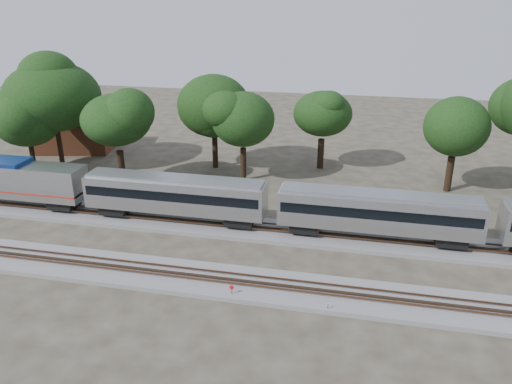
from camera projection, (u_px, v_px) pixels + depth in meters
ground at (232, 260)px, 44.54m from camera, size 160.00×160.00×0.00m
track_far at (248, 229)px, 49.90m from camera, size 160.00×5.00×0.73m
track_near at (220, 281)px, 40.84m from camera, size 160.00×5.00×0.73m
switch_stand_red at (232, 290)px, 38.68m from camera, size 0.37×0.07×1.15m
switch_stand_white at (328, 306)px, 36.94m from camera, size 0.27×0.14×0.90m
switch_lever at (309, 301)px, 38.31m from camera, size 0.57×0.43×0.30m
brick_building at (76, 132)px, 75.10m from camera, size 12.11×9.60×5.21m
tree_0 at (26, 117)px, 62.67m from camera, size 7.79×7.79×10.98m
tree_1 at (52, 97)px, 64.14m from camera, size 9.87×9.87×13.91m
tree_2 at (116, 120)px, 58.57m from camera, size 8.42×8.42×11.87m
tree_3 at (214, 106)px, 64.95m from camera, size 8.59×8.59×12.10m
tree_4 at (243, 119)px, 60.45m from camera, size 8.01×8.01×11.30m
tree_5 at (323, 114)px, 65.08m from camera, size 7.59×7.59×10.71m
tree_6 at (456, 127)px, 57.10m from camera, size 8.03×8.03×11.32m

